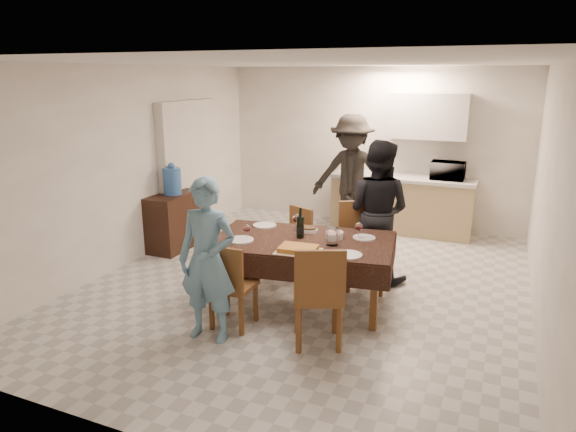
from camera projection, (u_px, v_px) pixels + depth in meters
name	position (u px, v px, depth m)	size (l,w,h in m)	color
floor	(307.00, 285.00, 6.25)	(5.00, 6.00, 0.02)	beige
ceiling	(309.00, 62.00, 5.55)	(5.00, 6.00, 0.02)	white
wall_back	(372.00, 147.00, 8.56)	(5.00, 0.02, 2.60)	white
wall_front	(139.00, 268.00, 3.24)	(5.00, 0.02, 2.60)	white
wall_left	(133.00, 166.00, 6.84)	(0.02, 6.00, 2.60)	white
wall_right	(550.00, 201.00, 4.96)	(0.02, 6.00, 2.60)	white
stub_partition	(190.00, 169.00, 7.94)	(0.15, 1.40, 2.10)	beige
kitchen_base_cabinet	(401.00, 205.00, 8.28)	(2.20, 0.60, 0.86)	tan
kitchen_worktop	(403.00, 178.00, 8.16)	(2.24, 0.64, 0.05)	beige
upper_cabinet	(428.00, 116.00, 7.91)	(1.20, 0.34, 0.70)	silver
dining_table	(303.00, 243.00, 5.55)	(2.08, 1.40, 0.75)	black
chair_near_left	(229.00, 278.00, 5.03)	(0.42, 0.42, 0.49)	brown
chair_near_right	(315.00, 287.00, 4.66)	(0.60, 0.62, 0.54)	brown
chair_far_left	(289.00, 237.00, 6.37)	(0.51, 0.52, 0.46)	brown
chair_far_right	(359.00, 239.00, 5.99)	(0.63, 0.65, 0.55)	brown
console	(175.00, 221.00, 7.47)	(0.44, 0.88, 0.81)	black
water_jug	(172.00, 181.00, 7.31)	(0.26, 0.26, 0.38)	#3B73C6
wine_bottle	(300.00, 223.00, 5.56)	(0.08, 0.08, 0.34)	black
water_pitcher	(332.00, 236.00, 5.34)	(0.12, 0.12, 0.19)	white
savoury_tart	(298.00, 249.00, 5.16)	(0.44, 0.33, 0.05)	gold
salad_bowl	(334.00, 235.00, 5.58)	(0.19, 0.19, 0.07)	silver
mushroom_dish	(308.00, 230.00, 5.81)	(0.21, 0.21, 0.04)	silver
wine_glass_a	(247.00, 232.00, 5.51)	(0.08, 0.08, 0.17)	white
wine_glass_b	(359.00, 231.00, 5.53)	(0.08, 0.08, 0.19)	white
wine_glass_c	(296.00, 222.00, 5.86)	(0.08, 0.08, 0.19)	white
plate_near_left	(241.00, 240.00, 5.50)	(0.28, 0.28, 0.02)	silver
plate_near_right	(348.00, 255.00, 5.05)	(0.28, 0.28, 0.02)	silver
plate_far_left	(265.00, 225.00, 6.04)	(0.27, 0.27, 0.02)	silver
plate_far_right	(364.00, 238.00, 5.58)	(0.25, 0.25, 0.01)	silver
microwave	(448.00, 171.00, 7.86)	(0.50, 0.34, 0.28)	silver
person_near	(207.00, 260.00, 4.81)	(0.58, 0.38, 1.59)	#6090AC
person_far	(376.00, 211.00, 6.24)	(0.84, 0.66, 1.74)	black
person_kitchen	(351.00, 175.00, 8.02)	(1.22, 0.70, 1.89)	black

